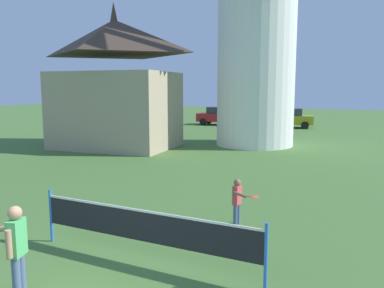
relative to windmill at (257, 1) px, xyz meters
The scene contains 7 objects.
windmill is the anchor object (origin of this frame).
tennis_net 17.14m from the windmill, 80.24° to the right, with size 4.58×0.06×1.10m.
player_near 18.62m from the windmill, 84.87° to the right, with size 0.87×0.46×1.42m.
player_far 15.05m from the windmill, 74.56° to the right, with size 0.66×0.52×1.09m.
parked_car_red 14.18m from the windmill, 120.42° to the left, with size 4.27×2.23×1.56m.
parked_car_mustard 12.84m from the windmill, 92.69° to the left, with size 4.22×2.48×1.56m.
chapel 8.84m from the windmill, 147.86° to the right, with size 6.79×5.31×7.60m.
Camera 1 is at (3.98, -3.29, 3.15)m, focal length 36.52 mm.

